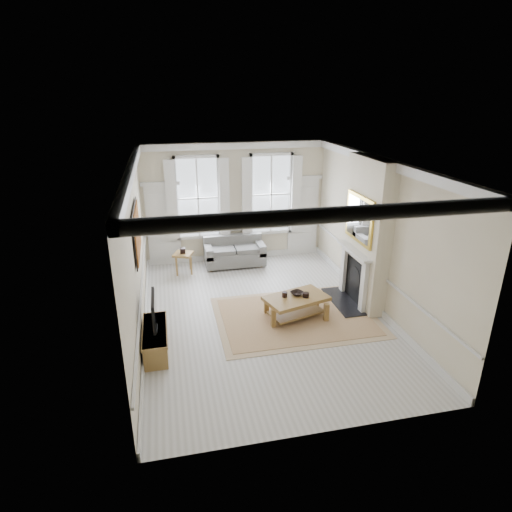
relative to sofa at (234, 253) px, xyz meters
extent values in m
plane|color=#B7B5AD|center=(0.13, -3.11, -0.35)|extent=(7.20, 7.20, 0.00)
plane|color=white|center=(0.13, -3.11, 3.05)|extent=(7.20, 7.20, 0.00)
plane|color=beige|center=(0.13, 0.49, 1.35)|extent=(5.20, 0.00, 5.20)
plane|color=beige|center=(-2.47, -3.11, 1.35)|extent=(0.00, 7.20, 7.20)
plane|color=beige|center=(2.73, -3.11, 1.35)|extent=(0.00, 7.20, 7.20)
cube|color=silver|center=(-1.92, 0.45, 0.80)|extent=(0.90, 0.08, 2.30)
cube|color=silver|center=(2.18, 0.45, 0.80)|extent=(0.90, 0.08, 2.30)
cube|color=#B2641E|center=(-2.43, -2.81, 1.70)|extent=(0.05, 1.66, 1.06)
cube|color=beige|center=(2.55, -2.91, 1.35)|extent=(0.35, 1.70, 3.38)
cube|color=black|center=(2.13, -2.91, -0.32)|extent=(0.55, 1.50, 0.05)
cube|color=silver|center=(2.33, -3.46, 0.23)|extent=(0.10, 0.18, 1.15)
cube|color=silver|center=(2.33, -2.36, 0.23)|extent=(0.10, 0.18, 1.15)
cube|color=silver|center=(2.28, -2.91, 0.95)|extent=(0.20, 1.45, 0.06)
cube|color=black|center=(2.37, -2.91, 0.20)|extent=(0.02, 0.92, 1.00)
cube|color=gold|center=(2.34, -2.91, 1.70)|extent=(0.06, 1.26, 1.06)
cube|color=#5C5C59|center=(0.00, -0.06, -0.10)|extent=(1.69, 0.82, 0.38)
cube|color=#5C5C59|center=(0.00, 0.25, 0.26)|extent=(1.69, 0.20, 0.44)
cube|color=#5C5C59|center=(-0.74, -0.06, 0.14)|extent=(0.20, 0.82, 0.30)
cube|color=#5C5C59|center=(0.74, -0.06, 0.14)|extent=(0.20, 0.82, 0.30)
cylinder|color=olive|center=(-0.72, -0.35, -0.31)|extent=(0.06, 0.06, 0.08)
cylinder|color=olive|center=(0.72, 0.23, -0.31)|extent=(0.06, 0.06, 0.08)
cube|color=olive|center=(-1.46, -0.28, 0.19)|extent=(0.61, 0.61, 0.06)
cube|color=olive|center=(-1.64, -0.46, -0.09)|extent=(0.05, 0.05, 0.51)
cube|color=olive|center=(-1.28, -0.46, -0.09)|extent=(0.05, 0.05, 0.51)
cube|color=olive|center=(-1.64, -0.09, -0.09)|extent=(0.05, 0.05, 0.51)
cube|color=olive|center=(-1.28, -0.09, -0.09)|extent=(0.05, 0.05, 0.51)
cube|color=#A67F55|center=(0.81, -3.34, -0.34)|extent=(3.50, 2.60, 0.02)
cube|color=olive|center=(0.81, -3.34, 0.12)|extent=(1.51, 1.13, 0.08)
cube|color=olive|center=(0.24, -3.63, -0.14)|extent=(0.10, 0.10, 0.42)
cube|color=olive|center=(1.38, -3.63, -0.14)|extent=(0.10, 0.10, 0.42)
cube|color=olive|center=(0.24, -3.05, -0.14)|extent=(0.10, 0.10, 0.42)
cube|color=olive|center=(1.38, -3.05, -0.14)|extent=(0.10, 0.10, 0.42)
cylinder|color=black|center=(0.56, -3.29, 0.21)|extent=(0.11, 0.11, 0.11)
cylinder|color=black|center=(1.01, -3.39, 0.20)|extent=(0.14, 0.14, 0.10)
imported|color=black|center=(0.86, -3.24, 0.19)|extent=(0.36, 0.36, 0.07)
cube|color=olive|center=(-2.21, -4.01, -0.11)|extent=(0.43, 1.33, 0.48)
cube|color=black|center=(-2.19, -4.01, 0.14)|extent=(0.08, 0.30, 0.03)
cube|color=black|center=(-2.19, -4.01, 0.53)|extent=(0.05, 0.90, 0.55)
cube|color=black|center=(-2.16, -4.01, 0.53)|extent=(0.01, 0.83, 0.49)
camera|label=1|loc=(-1.84, -11.31, 4.36)|focal=30.00mm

